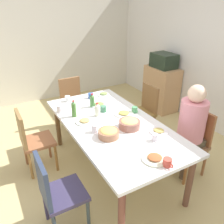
{
  "coord_description": "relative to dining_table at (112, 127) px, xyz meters",
  "views": [
    {
      "loc": [
        2.23,
        -1.26,
        2.18
      ],
      "look_at": [
        0.0,
        0.0,
        0.9
      ],
      "focal_mm": 37.29,
      "sensor_mm": 36.0,
      "label": 1
    }
  ],
  "objects": [
    {
      "name": "plate_5",
      "position": [
        -0.18,
        -0.29,
        0.08
      ],
      "size": [
        0.24,
        0.24,
        0.04
      ],
      "color": "white",
      "rests_on": "dining_table"
    },
    {
      "name": "cup_4",
      "position": [
        -0.1,
        0.41,
        0.11
      ],
      "size": [
        0.11,
        0.08,
        0.08
      ],
      "color": "#4B945F",
      "rests_on": "dining_table"
    },
    {
      "name": "microwave",
      "position": [
        -1.25,
        1.88,
        0.36
      ],
      "size": [
        0.48,
        0.36,
        0.28
      ],
      "primitive_type": "cube",
      "color": "#1E2E20",
      "rests_on": "side_cabinet"
    },
    {
      "name": "bottle_1",
      "position": [
        -0.26,
        -0.08,
        0.16
      ],
      "size": [
        0.07,
        0.07,
        0.19
      ],
      "color": "silver",
      "rests_on": "dining_table"
    },
    {
      "name": "wall_left",
      "position": [
        -3.02,
        0.0,
        0.62
      ],
      "size": [
        0.12,
        4.49,
        2.6
      ],
      "primitive_type": "cube",
      "color": "silver",
      "rests_on": "ground_plane"
    },
    {
      "name": "plate_2",
      "position": [
        -0.86,
        0.33,
        0.08
      ],
      "size": [
        0.21,
        0.21,
        0.04
      ],
      "color": "silver",
      "rests_on": "dining_table"
    },
    {
      "name": "cup_7",
      "position": [
        -0.62,
        -0.47,
        0.12
      ],
      "size": [
        0.12,
        0.08,
        0.1
      ],
      "color": "white",
      "rests_on": "dining_table"
    },
    {
      "name": "side_cabinet",
      "position": [
        -1.25,
        1.88,
        -0.23
      ],
      "size": [
        0.7,
        0.44,
        0.9
      ],
      "primitive_type": "cube",
      "color": "tan",
      "rests_on": "ground_plane"
    },
    {
      "name": "dining_table",
      "position": [
        0.0,
        0.0,
        0.0
      ],
      "size": [
        2.12,
        1.08,
        0.75
      ],
      "color": "white",
      "rests_on": "ground_plane"
    },
    {
      "name": "bowl_1",
      "position": [
        0.27,
        -0.19,
        0.12
      ],
      "size": [
        0.24,
        0.24,
        0.1
      ],
      "color": "#A26C4D",
      "rests_on": "dining_table"
    },
    {
      "name": "chair_1",
      "position": [
        -1.44,
        0.0,
        -0.17
      ],
      "size": [
        0.4,
        0.4,
        0.9
      ],
      "color": "olive",
      "rests_on": "ground_plane"
    },
    {
      "name": "ground_plane",
      "position": [
        0.0,
        0.0,
        -0.68
      ],
      "size": [
        7.12,
        7.12,
        0.0
      ],
      "primitive_type": "plane",
      "color": "tan"
    },
    {
      "name": "bottle_2",
      "position": [
        -0.39,
        -0.35,
        0.18
      ],
      "size": [
        0.06,
        0.06,
        0.23
      ],
      "color": "#457631",
      "rests_on": "dining_table"
    },
    {
      "name": "chair_3",
      "position": [
        -0.53,
        0.92,
        -0.17
      ],
      "size": [
        0.4,
        0.4,
        0.9
      ],
      "color": "olive",
      "rests_on": "ground_plane"
    },
    {
      "name": "cup_0",
      "position": [
        -0.33,
        0.05,
        0.11
      ],
      "size": [
        0.12,
        0.08,
        0.08
      ],
      "color": "#498365",
      "rests_on": "dining_table"
    },
    {
      "name": "cup_2",
      "position": [
        -0.91,
        -0.26,
        0.11
      ],
      "size": [
        0.12,
        0.08,
        0.08
      ],
      "color": "white",
      "rests_on": "dining_table"
    },
    {
      "name": "plate_3",
      "position": [
        -0.53,
        0.09,
        0.08
      ],
      "size": [
        0.25,
        0.25,
        0.04
      ],
      "color": "silver",
      "rests_on": "dining_table"
    },
    {
      "name": "chair_0",
      "position": [
        0.53,
        0.92,
        -0.17
      ],
      "size": [
        0.4,
        0.4,
        0.9
      ],
      "color": "brown",
      "rests_on": "ground_plane"
    },
    {
      "name": "bottle_0",
      "position": [
        -0.55,
        -0.01,
        0.16
      ],
      "size": [
        0.07,
        0.07,
        0.2
      ],
      "color": "#44783B",
      "rests_on": "dining_table"
    },
    {
      "name": "bowl_0",
      "position": [
        0.21,
        0.12,
        0.13
      ],
      "size": [
        0.26,
        0.26,
        0.11
      ],
      "color": "#915E51",
      "rests_on": "dining_table"
    },
    {
      "name": "chair_4",
      "position": [
        -0.53,
        -0.92,
        -0.17
      ],
      "size": [
        0.4,
        0.4,
        0.9
      ],
      "color": "#915939",
      "rests_on": "ground_plane"
    },
    {
      "name": "cup_6",
      "position": [
        0.1,
        -0.29,
        0.12
      ],
      "size": [
        0.11,
        0.07,
        0.09
      ],
      "color": "white",
      "rests_on": "dining_table"
    },
    {
      "name": "chair_2",
      "position": [
        0.53,
        -0.92,
        -0.17
      ],
      "size": [
        0.4,
        0.4,
        0.9
      ],
      "color": "#352F4E",
      "rests_on": "ground_plane"
    },
    {
      "name": "cup_5",
      "position": [
        0.59,
        0.22,
        0.11
      ],
      "size": [
        0.11,
        0.07,
        0.08
      ],
      "color": "white",
      "rests_on": "dining_table"
    },
    {
      "name": "plate_1",
      "position": [
        -0.12,
        0.25,
        0.08
      ],
      "size": [
        0.26,
        0.26,
        0.04
      ],
      "color": "silver",
      "rests_on": "dining_table"
    },
    {
      "name": "cup_1",
      "position": [
        -0.85,
        0.1,
        0.11
      ],
      "size": [
        0.12,
        0.08,
        0.08
      ],
      "color": "#3058A3",
      "rests_on": "dining_table"
    },
    {
      "name": "person_0",
      "position": [
        0.53,
        0.83,
        0.08
      ],
      "size": [
        0.33,
        0.33,
        1.27
      ],
      "color": "brown",
      "rests_on": "ground_plane"
    },
    {
      "name": "cup_3",
      "position": [
        0.98,
        0.04,
        0.11
      ],
      "size": [
        0.12,
        0.08,
        0.08
      ],
      "color": "#CF4C3E",
      "rests_on": "dining_table"
    },
    {
      "name": "plate_0",
      "position": [
        0.47,
        0.36,
        0.08
      ],
      "size": [
        0.22,
        0.22,
        0.04
      ],
      "color": "white",
      "rests_on": "dining_table"
    },
    {
      "name": "plate_4",
      "position": [
        0.85,
        -0.0,
        0.08
      ],
      "size": [
        0.26,
        0.26,
        0.04
      ],
      "color": "silver",
      "rests_on": "dining_table"
    }
  ]
}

